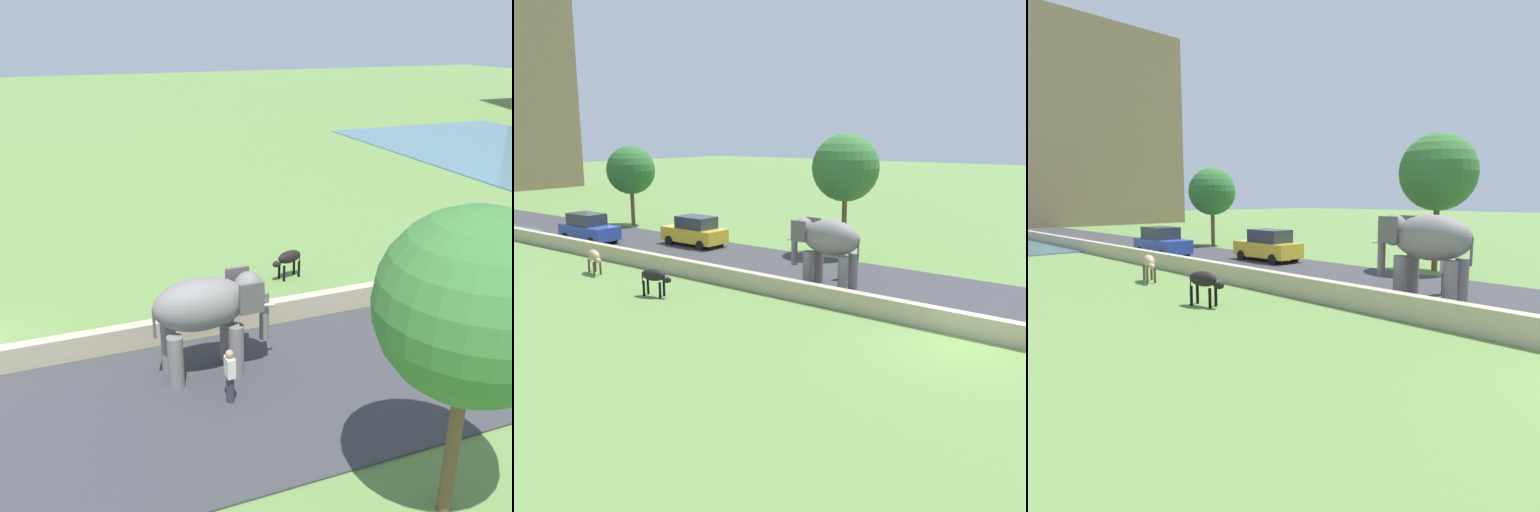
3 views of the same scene
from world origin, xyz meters
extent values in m
cube|color=tan|center=(1.20, 18.00, 0.38)|extent=(0.40, 110.00, 0.77)
ellipsoid|color=slate|center=(3.42, 6.83, 2.24)|extent=(1.41, 2.70, 1.50)
cylinder|color=slate|center=(3.01, 7.71, 0.80)|extent=(0.44, 0.44, 1.60)
cylinder|color=slate|center=(3.85, 7.71, 0.80)|extent=(0.44, 0.44, 1.60)
cylinder|color=slate|center=(3.00, 5.96, 0.80)|extent=(0.44, 0.44, 1.60)
cylinder|color=slate|center=(3.84, 5.95, 0.80)|extent=(0.44, 0.44, 1.60)
ellipsoid|color=slate|center=(3.43, 8.25, 2.42)|extent=(1.00, 0.90, 1.10)
cube|color=#575454|center=(2.83, 8.12, 2.46)|extent=(0.12, 0.70, 0.90)
cube|color=#575454|center=(4.03, 8.11, 2.46)|extent=(0.12, 0.70, 0.90)
cylinder|color=slate|center=(3.43, 8.72, 1.54)|extent=(0.28, 0.28, 1.50)
cone|color=silver|center=(3.21, 8.65, 1.99)|extent=(0.12, 0.56, 0.17)
cone|color=silver|center=(3.65, 8.65, 1.99)|extent=(0.12, 0.56, 0.17)
cylinder|color=#575454|center=(3.42, 5.51, 1.89)|extent=(0.08, 0.08, 0.90)
cylinder|color=#33333D|center=(5.07, 7.10, 0.42)|extent=(0.22, 0.22, 0.85)
cube|color=silver|center=(5.07, 7.10, 1.13)|extent=(0.36, 0.22, 0.56)
sphere|color=tan|center=(5.07, 7.10, 1.52)|extent=(0.22, 0.22, 0.22)
ellipsoid|color=tan|center=(-1.14, 17.16, 0.90)|extent=(0.76, 1.18, 0.50)
cylinder|color=#493D2C|center=(-1.11, 16.74, 0.33)|extent=(0.10, 0.10, 0.65)
cylinder|color=#493D2C|center=(-1.41, 16.84, 0.33)|extent=(0.10, 0.10, 0.65)
cylinder|color=#493D2C|center=(-0.87, 17.47, 0.33)|extent=(0.10, 0.10, 0.65)
cylinder|color=#493D2C|center=(-1.16, 17.57, 0.33)|extent=(0.10, 0.10, 0.65)
ellipsoid|color=tan|center=(-1.34, 16.56, 0.75)|extent=(0.35, 0.46, 0.26)
cone|color=beige|center=(-1.25, 16.53, 0.92)|extent=(0.04, 0.04, 0.12)
cone|color=beige|center=(-1.42, 16.59, 0.92)|extent=(0.04, 0.04, 0.12)
cylinder|color=#493D2C|center=(-0.97, 17.67, 0.70)|extent=(0.04, 0.04, 0.45)
ellipsoid|color=black|center=(-1.99, 11.97, 0.90)|extent=(0.73, 1.18, 0.50)
cylinder|color=black|center=(-1.73, 11.64, 0.33)|extent=(0.10, 0.10, 0.65)
cylinder|color=black|center=(-2.03, 11.56, 0.33)|extent=(0.10, 0.10, 0.65)
cylinder|color=black|center=(-1.95, 12.38, 0.33)|extent=(0.10, 0.10, 0.65)
cylinder|color=black|center=(-2.24, 12.30, 0.33)|extent=(0.10, 0.10, 0.65)
ellipsoid|color=black|center=(-1.81, 11.36, 0.75)|extent=(0.34, 0.45, 0.26)
cone|color=beige|center=(-1.73, 11.39, 0.92)|extent=(0.04, 0.04, 0.12)
cone|color=beige|center=(-1.90, 11.34, 0.92)|extent=(0.04, 0.04, 0.12)
cylinder|color=black|center=(-2.14, 12.49, 0.70)|extent=(0.04, 0.04, 0.45)
cylinder|color=brown|center=(10.14, 10.07, 1.73)|extent=(0.28, 0.28, 3.45)
sphere|color=#387033|center=(10.14, 10.07, 4.74)|extent=(3.67, 3.67, 3.67)
camera|label=1|loc=(17.47, 3.05, 9.41)|focal=40.90mm
camera|label=2|loc=(-16.86, -5.42, 6.57)|focal=39.61mm
camera|label=3|loc=(-10.32, -0.19, 3.52)|focal=31.68mm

